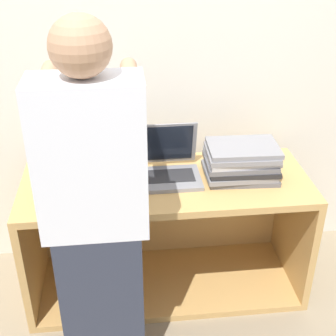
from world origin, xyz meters
TOP-DOWN VIEW (x-y plane):
  - ground_plane at (0.00, 0.00)m, footprint 12.00×12.00m
  - wall_back at (0.00, 0.68)m, footprint 8.00×0.05m
  - cart at (0.00, 0.36)m, footprint 1.44×0.57m
  - laptop_open at (0.00, 0.33)m, footprint 0.34×0.29m
  - laptop_stack_left at (-0.37, 0.29)m, footprint 0.36×0.26m
  - laptop_stack_right at (0.37, 0.29)m, footprint 0.36×0.26m
  - person at (-0.32, -0.19)m, footprint 0.40×0.52m
  - inventory_tag at (-0.37, 0.23)m, footprint 0.06×0.02m

SIDE VIEW (x-z plane):
  - ground_plane at x=0.00m, z-range 0.00..0.00m
  - cart at x=0.00m, z-range 0.00..0.67m
  - laptop_open at x=0.00m, z-range 0.60..0.85m
  - laptop_stack_left at x=-0.37m, z-range 0.67..0.85m
  - laptop_stack_right at x=0.37m, z-range 0.67..0.85m
  - person at x=-0.32m, z-range 0.00..1.58m
  - inventory_tag at x=-0.37m, z-range 0.85..0.86m
  - wall_back at x=0.00m, z-range 0.00..2.40m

